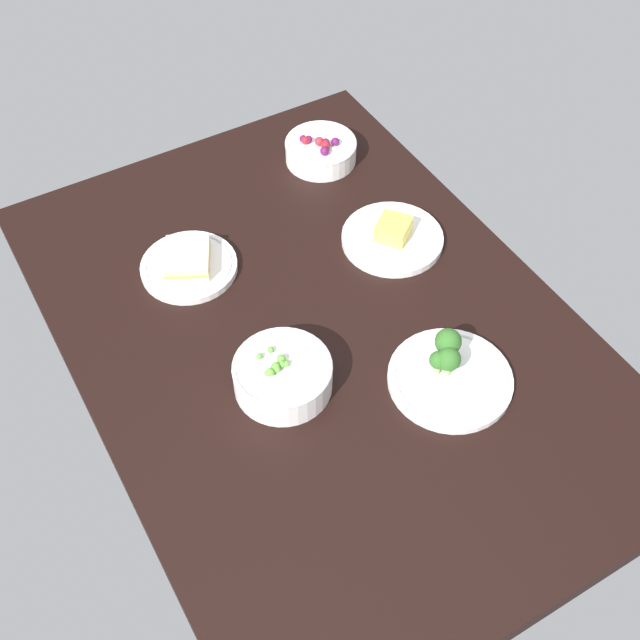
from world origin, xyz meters
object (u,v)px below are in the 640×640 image
(bowl_peas, at_px, (283,375))
(plate_broccoli, at_px, (449,373))
(plate_cheese, at_px, (392,237))
(plate_sandwich, at_px, (189,264))
(bowl_berries, at_px, (321,150))

(bowl_peas, bearing_deg, plate_broccoli, -117.45)
(plate_broccoli, height_order, plate_cheese, plate_broccoli)
(plate_sandwich, relative_size, plate_broccoli, 0.86)
(plate_cheese, xyz_separation_m, bowl_berries, (0.29, -0.01, 0.01))
(plate_cheese, relative_size, bowl_berries, 1.30)
(bowl_peas, height_order, bowl_berries, bowl_peas)
(plate_cheese, height_order, bowl_peas, bowl_peas)
(plate_sandwich, height_order, bowl_peas, bowl_peas)
(plate_broccoli, xyz_separation_m, plate_cheese, (0.33, -0.10, -0.01))
(plate_sandwich, xyz_separation_m, plate_cheese, (-0.13, -0.38, -0.00))
(plate_broccoli, bearing_deg, plate_sandwich, 30.88)
(plate_broccoli, bearing_deg, bowl_berries, -9.93)
(bowl_berries, bearing_deg, plate_broccoli, 170.07)
(plate_broccoli, bearing_deg, bowl_peas, 62.55)
(plate_sandwich, distance_m, bowl_peas, 0.33)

